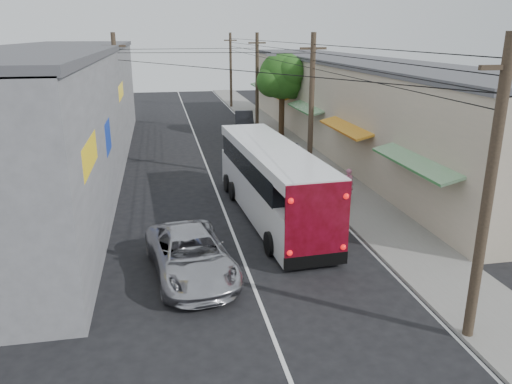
% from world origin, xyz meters
% --- Properties ---
extents(ground, '(120.00, 120.00, 0.00)m').
position_xyz_m(ground, '(0.00, 0.00, 0.00)').
color(ground, black).
rests_on(ground, ground).
extents(sidewalk, '(3.00, 80.00, 0.12)m').
position_xyz_m(sidewalk, '(6.50, 20.00, 0.06)').
color(sidewalk, slate).
rests_on(sidewalk, ground).
extents(building_right, '(7.09, 40.00, 6.25)m').
position_xyz_m(building_right, '(10.99, 22.00, 3.15)').
color(building_right, '#AFA28B').
rests_on(building_right, ground).
extents(building_left, '(7.20, 36.00, 7.25)m').
position_xyz_m(building_left, '(-8.50, 18.00, 3.65)').
color(building_left, gray).
rests_on(building_left, ground).
extents(utility_poles, '(11.80, 45.28, 8.00)m').
position_xyz_m(utility_poles, '(3.13, 20.33, 4.13)').
color(utility_poles, '#473828').
rests_on(utility_poles, ground).
extents(street_tree, '(4.40, 4.00, 6.60)m').
position_xyz_m(street_tree, '(6.87, 26.02, 4.67)').
color(street_tree, '#3F2B19').
rests_on(street_tree, ground).
extents(coach_bus, '(3.15, 11.45, 3.27)m').
position_xyz_m(coach_bus, '(1.98, 8.30, 1.69)').
color(coach_bus, white).
rests_on(coach_bus, ground).
extents(jeepney, '(3.24, 5.75, 1.52)m').
position_xyz_m(jeepney, '(-1.94, 3.15, 0.76)').
color(jeepney, '#B9B8C0').
rests_on(jeepney, ground).
extents(parked_suv, '(2.90, 6.05, 1.70)m').
position_xyz_m(parked_suv, '(4.60, 13.00, 0.85)').
color(parked_suv, '#A1A1A9').
rests_on(parked_suv, ground).
extents(parked_car_mid, '(1.83, 3.99, 1.33)m').
position_xyz_m(parked_car_mid, '(4.60, 20.56, 0.66)').
color(parked_car_mid, '#252429').
rests_on(parked_car_mid, ground).
extents(parked_car_far, '(2.15, 4.62, 1.47)m').
position_xyz_m(parked_car_far, '(4.49, 30.31, 0.73)').
color(parked_car_far, black).
rests_on(parked_car_far, ground).
extents(pedestrian_near, '(0.60, 0.41, 1.57)m').
position_xyz_m(pedestrian_near, '(6.11, 9.53, 0.91)').
color(pedestrian_near, '#CC6C8E').
rests_on(pedestrian_near, sidewalk).
extents(pedestrian_far, '(0.74, 0.59, 1.45)m').
position_xyz_m(pedestrian_far, '(5.40, 12.15, 0.85)').
color(pedestrian_far, '#8795C4').
rests_on(pedestrian_far, sidewalk).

